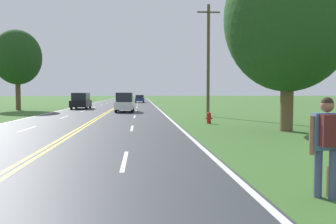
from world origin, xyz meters
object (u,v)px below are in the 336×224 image
at_px(car_black_van_mid_far, 81,101).
at_px(car_dark_blue_sedan_receding, 140,99).
at_px(tree_left_verge, 288,18).
at_px(tree_mid_treeline, 17,57).
at_px(hitchhiker_person, 328,137).
at_px(fire_hydrant, 209,118).
at_px(car_white_van_mid_near, 125,102).

height_order(car_black_van_mid_far, car_dark_blue_sedan_receding, car_black_van_mid_far).
distance_m(tree_left_verge, tree_mid_treeline, 30.79).
bearing_deg(hitchhiker_person, car_black_van_mid_far, 17.75).
relative_size(fire_hydrant, car_white_van_mid_near, 0.14).
xyz_separation_m(car_white_van_mid_near, car_dark_blue_sedan_receding, (1.37, 32.39, -0.23)).
bearing_deg(fire_hydrant, car_dark_blue_sedan_receding, 95.41).
height_order(hitchhiker_person, car_white_van_mid_near, car_white_van_mid_near).
bearing_deg(car_black_van_mid_far, hitchhiker_person, -164.09).
distance_m(tree_left_verge, car_black_van_mid_far, 28.85).
distance_m(fire_hydrant, car_dark_blue_sedan_receding, 46.04).
relative_size(hitchhiker_person, car_dark_blue_sedan_receding, 0.44).
bearing_deg(car_white_van_mid_near, car_black_van_mid_far, -141.07).
distance_m(tree_left_verge, car_white_van_mid_near, 20.46).
relative_size(fire_hydrant, car_black_van_mid_far, 0.15).
relative_size(hitchhiker_person, tree_left_verge, 0.20).
bearing_deg(car_black_van_mid_far, tree_left_verge, -150.39).
bearing_deg(fire_hydrant, hitchhiker_person, -93.33).
distance_m(fire_hydrant, tree_left_verge, 7.49).
bearing_deg(car_white_van_mid_near, tree_mid_treeline, -112.15).
distance_m(car_white_van_mid_near, car_black_van_mid_far, 8.67).
relative_size(tree_left_verge, car_white_van_mid_near, 1.87).
bearing_deg(car_black_van_mid_far, fire_hydrant, -151.34).
bearing_deg(tree_left_verge, car_dark_blue_sedan_receding, 98.29).
xyz_separation_m(hitchhiker_person, fire_hydrant, (0.90, 15.48, -0.76)).
relative_size(hitchhiker_person, car_white_van_mid_near, 0.37).
height_order(hitchhiker_person, car_dark_blue_sedan_receding, hitchhiker_person).
relative_size(tree_left_verge, car_black_van_mid_far, 1.96).
bearing_deg(car_white_van_mid_near, fire_hydrant, 23.92).
height_order(tree_left_verge, car_dark_blue_sedan_receding, tree_left_verge).
distance_m(fire_hydrant, car_white_van_mid_near, 14.62).
bearing_deg(tree_mid_treeline, car_dark_blue_sedan_receding, 64.31).
bearing_deg(tree_left_verge, car_white_van_mid_near, 115.88).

